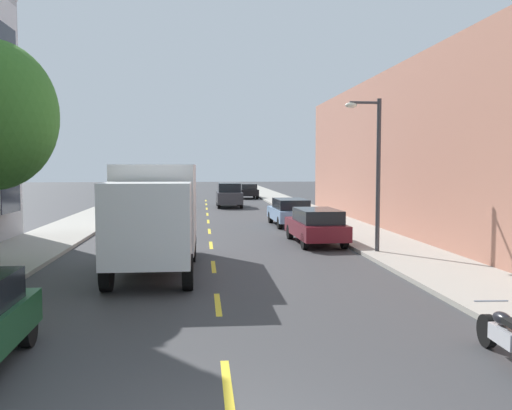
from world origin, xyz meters
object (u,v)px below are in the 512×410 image
at_px(parked_hatchback_black, 248,191).
at_px(parked_wagon_sky, 290,211).
at_px(delivery_box_truck, 157,210).
at_px(parked_motorcycle, 506,337).
at_px(parked_pickup_champagne, 163,189).
at_px(street_lamp, 374,162).
at_px(parked_wagon_burgundy, 316,225).
at_px(moving_charcoal_sedan, 229,195).
at_px(parked_pickup_white, 131,211).
at_px(parked_hatchback_navy, 157,194).

bearing_deg(parked_hatchback_black, parked_wagon_sky, -89.69).
relative_size(delivery_box_truck, parked_motorcycle, 3.69).
bearing_deg(parked_motorcycle, parked_pickup_champagne, 100.15).
xyz_separation_m(street_lamp, parked_hatchback_black, (-1.62, 36.16, -2.70)).
distance_m(parked_wagon_burgundy, moving_charcoal_sedan, 21.73).
height_order(parked_pickup_white, parked_motorcycle, parked_pickup_white).
distance_m(delivery_box_truck, parked_hatchback_navy, 33.28).
xyz_separation_m(parked_pickup_champagne, parked_wagon_burgundy, (8.92, -37.33, -0.02)).
relative_size(delivery_box_truck, moving_charcoal_sedan, 1.58).
bearing_deg(parked_wagon_sky, parked_pickup_white, 176.10).
xyz_separation_m(delivery_box_truck, moving_charcoal_sedan, (3.60, 26.77, -0.91)).
relative_size(parked_wagon_burgundy, parked_motorcycle, 2.31).
relative_size(parked_wagon_sky, moving_charcoal_sedan, 0.99).
height_order(parked_hatchback_navy, moving_charcoal_sedan, moving_charcoal_sedan).
height_order(parked_hatchback_navy, parked_motorcycle, parked_hatchback_navy).
height_order(street_lamp, parked_motorcycle, street_lamp).
relative_size(street_lamp, parked_wagon_sky, 1.18).
bearing_deg(parked_wagon_burgundy, street_lamp, -64.12).
bearing_deg(parked_pickup_white, parked_hatchback_navy, 90.41).
distance_m(parked_pickup_white, parked_wagon_burgundy, 11.65).
bearing_deg(parked_wagon_sky, delivery_box_truck, -116.72).
bearing_deg(parked_pickup_white, parked_wagon_burgundy, -41.99).
height_order(parked_wagon_sky, parked_pickup_champagne, parked_pickup_champagne).
distance_m(street_lamp, moving_charcoal_sedan, 25.11).
distance_m(parked_hatchback_navy, parked_hatchback_black, 10.07).
height_order(delivery_box_truck, parked_hatchback_navy, delivery_box_truck).
xyz_separation_m(parked_wagon_burgundy, moving_charcoal_sedan, (-2.63, 21.57, 0.18)).
xyz_separation_m(delivery_box_truck, parked_motorcycle, (6.55, -9.10, -1.49)).
distance_m(moving_charcoal_sedan, parked_motorcycle, 35.99).
relative_size(delivery_box_truck, parked_wagon_sky, 1.60).
xyz_separation_m(parked_wagon_sky, moving_charcoal_sedan, (-2.64, 14.37, 0.18)).
bearing_deg(parked_pickup_white, street_lamp, -46.95).
bearing_deg(moving_charcoal_sedan, parked_hatchback_black, 77.75).
bearing_deg(street_lamp, delivery_box_truck, -164.62).
bearing_deg(parked_wagon_burgundy, parked_hatchback_black, 90.22).
relative_size(parked_hatchback_black, parked_motorcycle, 1.96).
height_order(parked_hatchback_navy, parked_pickup_champagne, parked_pickup_champagne).
xyz_separation_m(parked_wagon_sky, parked_pickup_champagne, (-8.93, 30.13, 0.02)).
distance_m(delivery_box_truck, parked_pickup_champagne, 42.63).
bearing_deg(parked_pickup_champagne, street_lamp, -75.55).
bearing_deg(parked_hatchback_navy, parked_pickup_champagne, 90.72).
distance_m(parked_pickup_white, moving_charcoal_sedan, 15.04).
distance_m(parked_pickup_white, parked_hatchback_black, 26.69).
relative_size(street_lamp, moving_charcoal_sedan, 1.17).
height_order(parked_pickup_champagne, parked_hatchback_black, parked_pickup_champagne).
xyz_separation_m(parked_pickup_white, parked_wagon_burgundy, (8.66, -7.79, -0.02)).
relative_size(parked_pickup_white, parked_hatchback_navy, 1.31).
height_order(parked_wagon_burgundy, parked_hatchback_black, same).
height_order(street_lamp, parked_wagon_sky, street_lamp).
bearing_deg(moving_charcoal_sedan, parked_hatchback_navy, 134.01).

